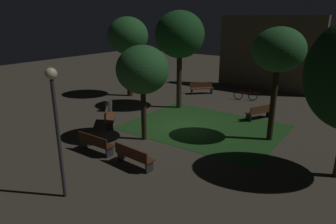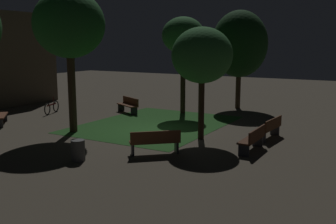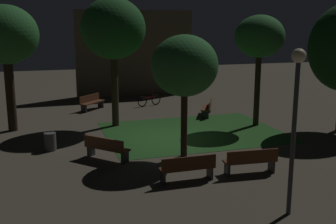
% 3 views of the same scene
% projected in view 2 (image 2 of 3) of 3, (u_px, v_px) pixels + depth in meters
% --- Properties ---
extents(ground_plane, '(60.00, 60.00, 0.00)m').
position_uv_depth(ground_plane, '(155.00, 131.00, 17.74)').
color(ground_plane, '#4C4438').
extents(grass_lawn, '(8.03, 6.20, 0.01)m').
position_uv_depth(grass_lawn, '(155.00, 124.00, 19.14)').
color(grass_lawn, '#23511E').
rests_on(grass_lawn, ground).
extents(bench_path_side, '(1.80, 0.48, 0.88)m').
position_uv_depth(bench_path_side, '(253.00, 139.00, 14.26)').
color(bench_path_side, '#422314').
rests_on(bench_path_side, ground).
extents(bench_front_right, '(1.83, 0.62, 0.88)m').
position_uv_depth(bench_front_right, '(270.00, 127.00, 16.17)').
color(bench_front_right, '#512D19').
rests_on(bench_front_right, ground).
extents(bench_lawn_edge, '(1.24, 1.82, 0.88)m').
position_uv_depth(bench_lawn_edge, '(129.00, 104.00, 22.29)').
color(bench_lawn_edge, brown).
rests_on(bench_lawn_edge, ground).
extents(bench_near_trees, '(1.56, 1.66, 0.88)m').
position_uv_depth(bench_near_trees, '(155.00, 141.00, 13.86)').
color(bench_near_trees, brown).
rests_on(bench_near_trees, ground).
extents(tree_back_right, '(3.08, 3.08, 6.18)m').
position_uv_depth(tree_back_right, '(69.00, 25.00, 16.75)').
color(tree_back_right, '#38281C').
rests_on(tree_back_right, ground).
extents(tree_tall_center, '(3.33, 3.33, 5.88)m').
position_uv_depth(tree_tall_center, '(239.00, 44.00, 23.30)').
color(tree_tall_center, '#423021').
rests_on(tree_tall_center, ground).
extents(tree_left_canopy, '(2.46, 2.46, 4.58)m').
position_uv_depth(tree_left_canopy, '(202.00, 56.00, 15.61)').
color(tree_left_canopy, '#2D2116').
rests_on(tree_left_canopy, ground).
extents(tree_right_canopy, '(2.36, 2.36, 5.38)m').
position_uv_depth(tree_right_canopy, '(183.00, 36.00, 21.50)').
color(tree_right_canopy, '#2D2116').
rests_on(tree_right_canopy, ground).
extents(trash_bin, '(0.47, 0.47, 0.72)m').
position_uv_depth(trash_bin, '(78.00, 150.00, 13.14)').
color(trash_bin, '#4C4C4C').
rests_on(trash_bin, ground).
extents(bicycle, '(1.61, 0.61, 0.93)m').
position_uv_depth(bicycle, '(52.00, 107.00, 22.11)').
color(bicycle, black).
rests_on(bicycle, ground).
extents(building_wall_backdrop, '(8.14, 0.80, 5.88)m').
position_uv_depth(building_wall_backdrop, '(2.00, 60.00, 23.76)').
color(building_wall_backdrop, brown).
rests_on(building_wall_backdrop, ground).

